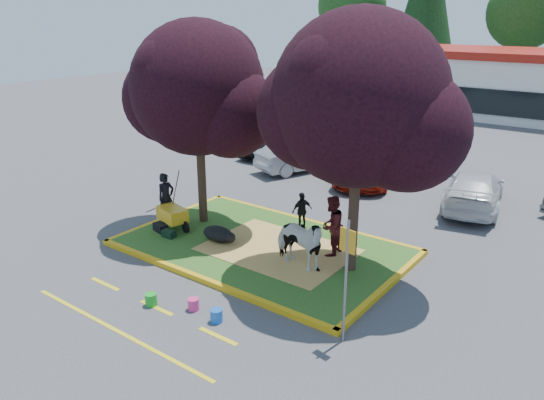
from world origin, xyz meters
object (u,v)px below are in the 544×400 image
Objects in this scene: sign_post at (346,268)px; wheelbarrow at (173,214)px; handler at (166,198)px; car_black at (273,140)px; cow at (298,242)px; calf at (218,234)px; car_silver at (302,155)px; bucket_pink at (193,304)px; bucket_green at (151,300)px; bucket_blue at (216,316)px.

wheelbarrow is at bearing 175.75° from sign_post.
handler is 0.38× the size of car_black.
handler is at bearing 174.77° from sign_post.
handler reaches higher than wheelbarrow.
handler reaches higher than cow.
cow is 1.64× the size of calf.
bucket_pink is at bearing 133.49° from car_silver.
sign_post is (8.00, -2.31, 0.79)m from handler.
cow is 4.81m from wheelbarrow.
car_silver is at bearing 87.75° from calf.
bucket_green is 1.08m from bucket_pink.
car_silver is at bearing 111.48° from bucket_pink.
wheelbarrow is at bearing 116.68° from car_silver.
bucket_blue is (2.83, -3.20, -0.23)m from calf.
handler is 8.36m from sign_post.
wheelbarrow is (0.61, -0.31, -0.35)m from handler.
calf is at bearing -66.48° from car_black.
bucket_pink is (4.47, -3.33, -0.84)m from handler.
cow is at bearing 151.92° from sign_post.
car_silver is at bearing 106.57° from bucket_green.
car_silver is (-3.60, 12.09, 0.55)m from bucket_green.
cow is 3.34m from bucket_pink.
cow is at bearing 87.53° from bucket_blue.
cow reaches higher than wheelbarrow.
cow is 0.95× the size of wheelbarrow.
handler is 0.39× the size of car_silver.
sign_post is 5.01m from bucket_green.
handler is at bearing 112.68° from car_silver.
bucket_pink is 0.80m from bucket_blue.
bucket_green is at bearing -92.72° from calf.
handler is (-5.41, 0.22, 0.09)m from cow.
car_black reaches higher than bucket_pink.
car_silver is (2.73, -1.49, -0.05)m from car_black.
bucket_blue is at bearing -18.35° from wheelbarrow.
handler is (-2.45, 0.18, 0.60)m from calf.
calf is at bearing -85.81° from handler.
bucket_blue is 12.86m from car_silver.
car_silver is (-0.70, 8.60, 0.07)m from wheelbarrow.
car_silver reaches higher than calf.
bucket_blue reaches higher than bucket_green.
car_silver is (-2.54, 8.47, 0.32)m from calf.
wheelbarrow is 10.66m from car_black.
cow is 10.14m from car_silver.
bucket_green is 1.00× the size of bucket_blue.
bucket_blue is 15.48m from car_black.
cow is at bearing 144.93° from car_silver.
car_black is (-6.33, 13.58, 0.60)m from bucket_green.
bucket_green is 1.82m from bucket_blue.
bucket_green is 1.07× the size of bucket_pink.
wheelbarrow reaches higher than bucket_green.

